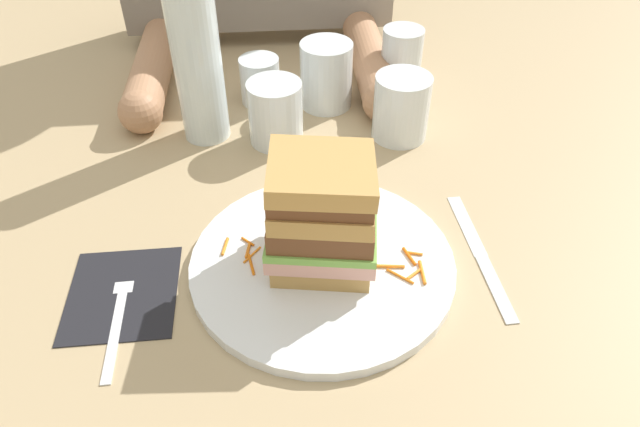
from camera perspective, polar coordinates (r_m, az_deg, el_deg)
name	(u,v)px	position (r m, az deg, el deg)	size (l,w,h in m)	color
ground_plane	(334,254)	(0.66, 1.37, -4.00)	(3.00, 3.00, 0.00)	tan
main_plate	(322,263)	(0.64, 0.23, -4.93)	(0.29, 0.29, 0.01)	white
sandwich	(322,215)	(0.59, 0.24, -0.13)	(0.13, 0.11, 0.14)	tan
carrot_shred_0	(225,246)	(0.65, -9.30, -3.20)	(0.00, 0.00, 0.03)	orange
carrot_shred_1	(251,264)	(0.63, -6.77, -4.96)	(0.00, 0.00, 0.03)	orange
carrot_shred_2	(252,255)	(0.64, -6.68, -4.04)	(0.00, 0.00, 0.03)	orange
carrot_shred_3	(248,248)	(0.65, -7.07, -3.36)	(0.00, 0.00, 0.02)	orange
carrot_shred_4	(248,242)	(0.65, -7.10, -2.75)	(0.00, 0.00, 0.02)	orange
carrot_shred_5	(389,266)	(0.63, 6.78, -5.16)	(0.00, 0.00, 0.03)	orange
carrot_shred_6	(422,272)	(0.63, 9.99, -5.71)	(0.00, 0.00, 0.03)	orange
carrot_shred_7	(409,256)	(0.64, 8.74, -4.17)	(0.00, 0.00, 0.03)	orange
carrot_shred_8	(415,274)	(0.62, 9.28, -5.83)	(0.00, 0.00, 0.02)	orange
carrot_shred_9	(400,276)	(0.62, 7.86, -6.12)	(0.00, 0.00, 0.03)	orange
carrot_shred_10	(414,253)	(0.64, 9.22, -3.87)	(0.00, 0.00, 0.02)	orange
napkin_dark	(123,293)	(0.65, -18.80, -7.38)	(0.11, 0.13, 0.00)	black
fork	(119,308)	(0.63, -19.14, -8.70)	(0.02, 0.17, 0.00)	silver
knife	(482,257)	(0.68, 15.58, -4.11)	(0.02, 0.20, 0.00)	silver
juice_glass	(401,111)	(0.83, 7.94, 9.95)	(0.08, 0.08, 0.09)	white
water_bottle	(195,46)	(0.80, -12.17, 15.78)	(0.06, 0.06, 0.30)	silver
empty_tumbler_0	(401,60)	(0.94, 7.97, 14.70)	(0.06, 0.06, 0.10)	silver
empty_tumbler_1	(326,75)	(0.89, 0.61, 13.43)	(0.08, 0.08, 0.10)	silver
empty_tumbler_2	(260,81)	(0.91, -5.90, 12.84)	(0.06, 0.06, 0.07)	silver
empty_tumbler_3	(275,113)	(0.81, -4.39, 9.83)	(0.08, 0.08, 0.09)	silver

